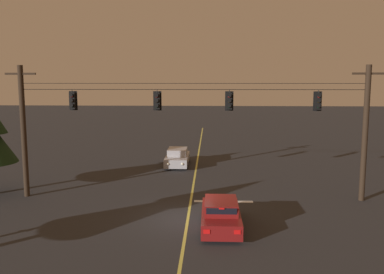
{
  "coord_description": "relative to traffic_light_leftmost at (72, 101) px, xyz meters",
  "views": [
    {
      "loc": [
        1.11,
        -20.1,
        7.01
      ],
      "look_at": [
        0.0,
        4.74,
        3.53
      ],
      "focal_mm": 38.73,
      "sensor_mm": 36.0,
      "label": 1
    }
  ],
  "objects": [
    {
      "name": "traffic_light_leftmost",
      "position": [
        0.0,
        0.0,
        0.0
      ],
      "size": [
        0.48,
        0.41,
        1.22
      ],
      "color": "black"
    },
    {
      "name": "traffic_light_right_inner",
      "position": [
        14.16,
        0.0,
        0.0
      ],
      "size": [
        0.48,
        0.41,
        1.22
      ],
      "color": "black"
    },
    {
      "name": "signal_span_assembly",
      "position": [
        6.94,
        0.02,
        -1.7
      ],
      "size": [
        21.7,
        0.32,
        7.83
      ],
      "color": "#2D2116",
      "rests_on": "ground"
    },
    {
      "name": "car_waiting_near_lane",
      "position": [
        8.57,
        -4.88,
        -5.12
      ],
      "size": [
        1.8,
        4.33,
        1.39
      ],
      "color": "maroon",
      "rests_on": "ground"
    },
    {
      "name": "ground_plane",
      "position": [
        6.94,
        -3.72,
        -5.77
      ],
      "size": [
        180.0,
        180.0,
        0.0
      ],
      "primitive_type": "plane",
      "color": "#28282B"
    },
    {
      "name": "lane_centre_stripe",
      "position": [
        6.94,
        6.02,
        -5.77
      ],
      "size": [
        0.14,
        60.0,
        0.01
      ],
      "primitive_type": "cube",
      "color": "#D1C64C",
      "rests_on": "ground"
    },
    {
      "name": "car_oncoming_lead",
      "position": [
        5.36,
        9.42,
        -5.12
      ],
      "size": [
        1.8,
        4.42,
        1.39
      ],
      "color": "#A5A5AD",
      "rests_on": "ground"
    },
    {
      "name": "traffic_light_centre",
      "position": [
        9.13,
        0.0,
        0.0
      ],
      "size": [
        0.48,
        0.41,
        1.22
      ],
      "color": "black"
    },
    {
      "name": "traffic_light_left_inner",
      "position": [
        4.96,
        0.0,
        0.0
      ],
      "size": [
        0.48,
        0.41,
        1.22
      ],
      "color": "black"
    },
    {
      "name": "stop_bar_paint",
      "position": [
        8.84,
        -0.58,
        -5.77
      ],
      "size": [
        3.4,
        0.36,
        0.01
      ],
      "primitive_type": "cube",
      "color": "silver",
      "rests_on": "ground"
    }
  ]
}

